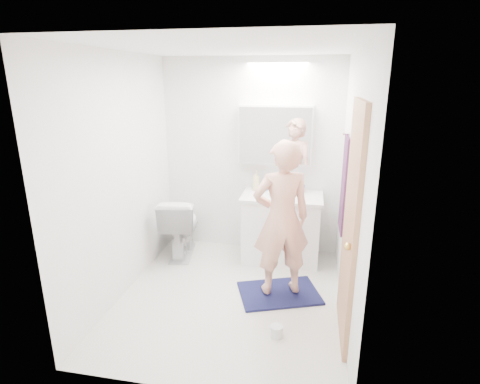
% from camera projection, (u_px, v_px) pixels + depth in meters
% --- Properties ---
extents(floor, '(2.50, 2.50, 0.00)m').
position_uv_depth(floor, '(231.00, 296.00, 3.89)').
color(floor, silver).
rests_on(floor, ground).
extents(ceiling, '(2.50, 2.50, 0.00)m').
position_uv_depth(ceiling, '(229.00, 47.00, 3.19)').
color(ceiling, white).
rests_on(ceiling, floor).
extents(wall_back, '(2.50, 0.00, 2.50)m').
position_uv_depth(wall_back, '(251.00, 158.00, 4.71)').
color(wall_back, white).
rests_on(wall_back, floor).
extents(wall_front, '(2.50, 0.00, 2.50)m').
position_uv_depth(wall_front, '(187.00, 237.00, 2.36)').
color(wall_front, white).
rests_on(wall_front, floor).
extents(wall_left, '(0.00, 2.50, 2.50)m').
position_uv_depth(wall_left, '(121.00, 178.00, 3.74)').
color(wall_left, white).
rests_on(wall_left, floor).
extents(wall_right, '(0.00, 2.50, 2.50)m').
position_uv_depth(wall_right, '(351.00, 190.00, 3.34)').
color(wall_right, white).
rests_on(wall_right, floor).
extents(vanity_cabinet, '(0.90, 0.55, 0.78)m').
position_uv_depth(vanity_cabinet, '(281.00, 229.00, 4.60)').
color(vanity_cabinet, white).
rests_on(vanity_cabinet, floor).
extents(countertop, '(0.95, 0.58, 0.04)m').
position_uv_depth(countertop, '(282.00, 197.00, 4.49)').
color(countertop, silver).
rests_on(countertop, vanity_cabinet).
extents(sink_basin, '(0.36, 0.36, 0.03)m').
position_uv_depth(sink_basin, '(283.00, 193.00, 4.50)').
color(sink_basin, white).
rests_on(sink_basin, countertop).
extents(faucet, '(0.02, 0.02, 0.16)m').
position_uv_depth(faucet, '(284.00, 184.00, 4.66)').
color(faucet, '#BABABE').
rests_on(faucet, countertop).
extents(medicine_cabinet, '(0.88, 0.14, 0.70)m').
position_uv_depth(medicine_cabinet, '(275.00, 135.00, 4.50)').
color(medicine_cabinet, white).
rests_on(medicine_cabinet, wall_back).
extents(mirror_panel, '(0.84, 0.01, 0.66)m').
position_uv_depth(mirror_panel, '(275.00, 136.00, 4.43)').
color(mirror_panel, silver).
rests_on(mirror_panel, medicine_cabinet).
extents(toilet, '(0.54, 0.81, 0.77)m').
position_uv_depth(toilet, '(181.00, 226.00, 4.72)').
color(toilet, silver).
rests_on(toilet, floor).
extents(bath_rug, '(0.94, 0.79, 0.02)m').
position_uv_depth(bath_rug, '(279.00, 293.00, 3.93)').
color(bath_rug, '#141840').
rests_on(bath_rug, floor).
extents(person, '(0.66, 0.55, 1.57)m').
position_uv_depth(person, '(281.00, 219.00, 3.69)').
color(person, '#E3A088').
rests_on(person, bath_rug).
extents(door, '(0.04, 0.80, 2.00)m').
position_uv_depth(door, '(351.00, 226.00, 3.07)').
color(door, tan).
rests_on(door, wall_right).
extents(door_knob, '(0.06, 0.06, 0.06)m').
position_uv_depth(door_knob, '(348.00, 246.00, 2.81)').
color(door_knob, gold).
rests_on(door_knob, door).
extents(towel, '(0.02, 0.42, 1.00)m').
position_uv_depth(towel, '(344.00, 185.00, 3.89)').
color(towel, '#12263B').
rests_on(towel, wall_right).
extents(towel_hook, '(0.07, 0.02, 0.02)m').
position_uv_depth(towel_hook, '(346.00, 134.00, 3.74)').
color(towel_hook, silver).
rests_on(towel_hook, wall_right).
extents(soap_bottle_a, '(0.12, 0.12, 0.24)m').
position_uv_depth(soap_bottle_a, '(256.00, 181.00, 4.65)').
color(soap_bottle_a, beige).
rests_on(soap_bottle_a, countertop).
extents(soap_bottle_b, '(0.11, 0.11, 0.17)m').
position_uv_depth(soap_bottle_b, '(267.00, 183.00, 4.66)').
color(soap_bottle_b, '#5777BA').
rests_on(soap_bottle_b, countertop).
extents(toothbrush_cup, '(0.13, 0.13, 0.09)m').
position_uv_depth(toothbrush_cup, '(301.00, 189.00, 4.58)').
color(toothbrush_cup, '#4145C4').
rests_on(toothbrush_cup, countertop).
extents(toilet_paper_roll, '(0.11, 0.11, 0.10)m').
position_uv_depth(toilet_paper_roll, '(276.00, 331.00, 3.28)').
color(toilet_paper_roll, silver).
rests_on(toilet_paper_roll, floor).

